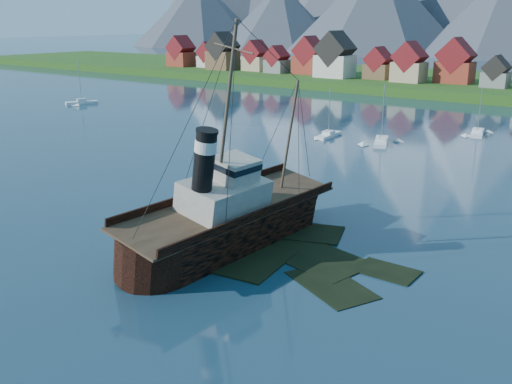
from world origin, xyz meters
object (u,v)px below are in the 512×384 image
Objects in this scene: tugboat_wreck at (237,214)px; sailboat_a at (328,136)px; sailboat_b at (82,103)px; sailboat_c at (381,142)px; sailboat_e at (477,133)px.

sailboat_a is at bearing 113.11° from tugboat_wreck.
tugboat_wreck is 62.48m from sailboat_a.
sailboat_b is 95.56m from sailboat_c.
sailboat_b is at bearing 177.15° from sailboat_a.
sailboat_b is (-105.10, 57.47, -2.95)m from tugboat_wreck.
tugboat_wreck is 3.01× the size of sailboat_a.
sailboat_b is at bearing 154.14° from tugboat_wreck.
sailboat_c is (95.55, 1.37, -0.03)m from sailboat_b.
sailboat_b is 1.05× the size of sailboat_c.
tugboat_wreck is 80.43m from sailboat_e.
sailboat_e is (12.78, 21.47, -0.04)m from sailboat_c.
tugboat_wreck is 2.49× the size of sailboat_b.
sailboat_c reaches higher than sailboat_e.
sailboat_e reaches higher than sailboat_a.
tugboat_wreck is 2.61× the size of sailboat_c.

